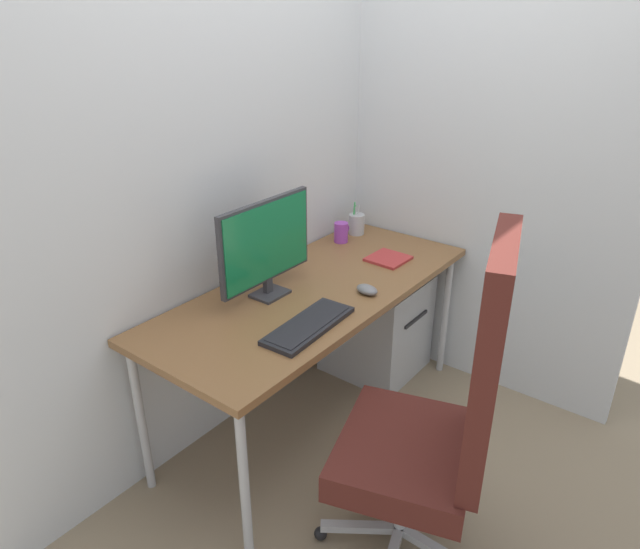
{
  "coord_description": "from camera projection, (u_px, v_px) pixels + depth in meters",
  "views": [
    {
      "loc": [
        -1.74,
        -1.37,
        1.81
      ],
      "look_at": [
        -0.05,
        -0.07,
        0.82
      ],
      "focal_mm": 31.91,
      "sensor_mm": 36.0,
      "label": 1
    }
  ],
  "objects": [
    {
      "name": "wall_back",
      "position": [
        246.0,
        118.0,
        2.39
      ],
      "size": [
        2.85,
        0.04,
        2.8
      ],
      "primitive_type": "cube",
      "color": "silver",
      "rests_on": "ground_plane"
    },
    {
      "name": "mouse",
      "position": [
        367.0,
        290.0,
        2.41
      ],
      "size": [
        0.08,
        0.11,
        0.04
      ],
      "primitive_type": "ellipsoid",
      "rotation": [
        0.0,
        0.0,
        -0.12
      ],
      "color": "slate",
      "rests_on": "desk"
    },
    {
      "name": "coffee_mug",
      "position": [
        341.0,
        232.0,
        2.94
      ],
      "size": [
        0.11,
        0.07,
        0.1
      ],
      "color": "purple",
      "rests_on": "desk"
    },
    {
      "name": "office_chair",
      "position": [
        442.0,
        416.0,
        1.84
      ],
      "size": [
        0.63,
        0.61,
        1.25
      ],
      "color": "black",
      "rests_on": "ground_plane"
    },
    {
      "name": "desk",
      "position": [
        315.0,
        297.0,
        2.49
      ],
      "size": [
        1.61,
        0.67,
        0.72
      ],
      "color": "brown",
      "rests_on": "ground_plane"
    },
    {
      "name": "filing_cabinet",
      "position": [
        376.0,
        323.0,
        3.08
      ],
      "size": [
        0.44,
        0.48,
        0.54
      ],
      "color": "#B2B5BA",
      "rests_on": "ground_plane"
    },
    {
      "name": "notebook",
      "position": [
        388.0,
        259.0,
        2.74
      ],
      "size": [
        0.18,
        0.18,
        0.01
      ],
      "primitive_type": "cube",
      "rotation": [
        0.0,
        0.0,
        -0.03
      ],
      "color": "#B23333",
      "rests_on": "desk"
    },
    {
      "name": "wall_side_right",
      "position": [
        453.0,
        106.0,
        2.69
      ],
      "size": [
        0.04,
        1.91,
        2.8
      ],
      "primitive_type": "cube",
      "color": "silver",
      "rests_on": "ground_plane"
    },
    {
      "name": "keyboard",
      "position": [
        309.0,
        325.0,
        2.15
      ],
      "size": [
        0.42,
        0.18,
        0.02
      ],
      "color": "black",
      "rests_on": "desk"
    },
    {
      "name": "ground_plane",
      "position": [
        316.0,
        419.0,
        2.77
      ],
      "size": [
        8.0,
        8.0,
        0.0
      ],
      "primitive_type": "plane",
      "color": "gray"
    },
    {
      "name": "monitor",
      "position": [
        266.0,
        244.0,
        2.31
      ],
      "size": [
        0.51,
        0.12,
        0.41
      ],
      "color": "#333338",
      "rests_on": "desk"
    },
    {
      "name": "pen_holder",
      "position": [
        356.0,
        224.0,
        3.04
      ],
      "size": [
        0.08,
        0.08,
        0.18
      ],
      "color": "#B2B5BA",
      "rests_on": "desk"
    }
  ]
}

